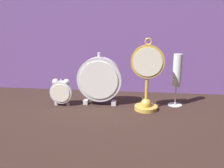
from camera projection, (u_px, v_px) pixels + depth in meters
name	position (u px, v px, depth m)	size (l,w,h in m)	color
ground_plane	(110.00, 113.00, 1.01)	(4.00, 4.00, 0.00)	black
fabric_backdrop_drape	(118.00, 26.00, 1.24)	(1.34, 0.01, 0.67)	#6B478E
pocket_watch_on_stand	(147.00, 79.00, 1.02)	(0.14, 0.10, 0.30)	gold
alarm_clock_twin_bell	(61.00, 91.00, 1.09)	(0.10, 0.03, 0.12)	silver
mantel_clock_silver	(99.00, 80.00, 1.09)	(0.20, 0.04, 0.23)	silver
champagne_flute	(177.00, 75.00, 1.07)	(0.06, 0.06, 0.23)	silver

